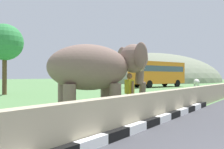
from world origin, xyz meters
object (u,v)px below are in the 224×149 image
at_px(elephant, 99,68).
at_px(cow_near, 196,82).
at_px(person_handler, 129,91).
at_px(bus_orange, 158,72).

distance_m(elephant, cow_near, 19.37).
xyz_separation_m(person_handler, bus_orange, (21.97, 9.24, 1.15)).
relative_size(person_handler, cow_near, 0.87).
bearing_deg(person_handler, bus_orange, 22.81).
distance_m(person_handler, bus_orange, 23.86).
height_order(elephant, cow_near, elephant).
distance_m(bus_orange, cow_near, 7.77).
bearing_deg(person_handler, cow_near, 8.51).
bearing_deg(person_handler, elephant, 156.38).
height_order(person_handler, bus_orange, bus_orange).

